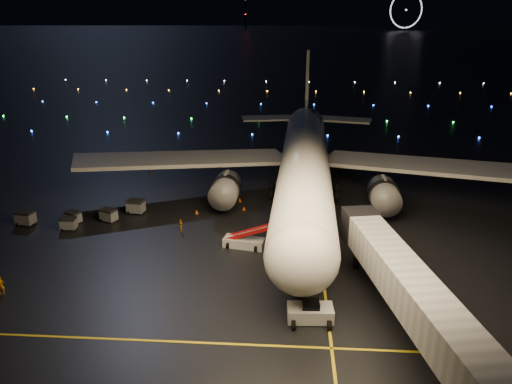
# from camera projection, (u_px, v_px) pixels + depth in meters

# --- Properties ---
(ground) EXTENTS (2000.00, 2000.00, 0.00)m
(ground) POSITION_uv_depth(u_px,v_px,m) (278.00, 52.00, 330.91)
(ground) COLOR black
(ground) RESTS_ON ground
(lane_centre) EXTENTS (0.25, 80.00, 0.02)m
(lane_centre) POSITION_uv_depth(u_px,v_px,m) (317.00, 223.00, 62.70)
(lane_centre) COLOR gold
(lane_centre) RESTS_ON ground
(lane_cross) EXTENTS (60.00, 0.25, 0.02)m
(lane_cross) POSITION_uv_depth(u_px,v_px,m) (120.00, 339.00, 40.31)
(lane_cross) COLOR gold
(lane_cross) RESTS_ON ground
(airliner) EXTENTS (66.97, 63.83, 18.41)m
(airliner) POSITION_uv_depth(u_px,v_px,m) (306.00, 132.00, 69.29)
(airliner) COLOR silver
(airliner) RESTS_ON ground
(pushback_tug) EXTENTS (3.99, 2.23, 1.86)m
(pushback_tug) POSITION_uv_depth(u_px,v_px,m) (310.00, 311.00, 42.55)
(pushback_tug) COLOR silver
(pushback_tug) RESTS_ON ground
(belt_loader) EXTENTS (6.94, 3.14, 3.25)m
(belt_loader) POSITION_uv_depth(u_px,v_px,m) (244.00, 233.00, 55.73)
(belt_loader) COLOR silver
(belt_loader) RESTS_ON ground
(crew_a) EXTENTS (0.73, 0.57, 1.76)m
(crew_a) POSITION_uv_depth(u_px,v_px,m) (1.00, 285.00, 46.59)
(crew_a) COLOR orange
(crew_a) RESTS_ON ground
(crew_c) EXTENTS (0.54, 0.96, 1.55)m
(crew_c) POSITION_uv_depth(u_px,v_px,m) (181.00, 225.00, 60.06)
(crew_c) COLOR orange
(crew_c) RESTS_ON ground
(safety_cone_0) EXTENTS (0.48, 0.48, 0.50)m
(safety_cone_0) POSITION_uv_depth(u_px,v_px,m) (244.00, 208.00, 66.67)
(safety_cone_0) COLOR #ED500C
(safety_cone_0) RESTS_ON ground
(safety_cone_1) EXTENTS (0.53, 0.53, 0.55)m
(safety_cone_1) POSITION_uv_depth(u_px,v_px,m) (240.00, 200.00, 69.60)
(safety_cone_1) COLOR #ED500C
(safety_cone_1) RESTS_ON ground
(safety_cone_2) EXTENTS (0.51, 0.51, 0.53)m
(safety_cone_2) POSITION_uv_depth(u_px,v_px,m) (197.00, 212.00, 65.45)
(safety_cone_2) COLOR #ED500C
(safety_cone_2) RESTS_ON ground
(safety_cone_3) EXTENTS (0.49, 0.49, 0.49)m
(safety_cone_3) POSITION_uv_depth(u_px,v_px,m) (150.00, 172.00, 81.86)
(safety_cone_3) COLOR #ED500C
(safety_cone_3) RESTS_ON ground
(ferris_wheel) EXTENTS (49.33, 16.80, 52.00)m
(ferris_wheel) POSITION_uv_depth(u_px,v_px,m) (406.00, 11.00, 705.51)
(ferris_wheel) COLOR black
(ferris_wheel) RESTS_ON ground
(radio_mast) EXTENTS (1.80, 1.80, 64.00)m
(radio_mast) POSITION_uv_depth(u_px,v_px,m) (245.00, 7.00, 736.75)
(radio_mast) COLOR black
(radio_mast) RESTS_ON ground
(taxiway_lights) EXTENTS (164.00, 92.00, 0.36)m
(taxiway_lights) POSITION_uv_depth(u_px,v_px,m) (262.00, 100.00, 148.79)
(taxiway_lights) COLOR black
(taxiway_lights) RESTS_ON ground
(baggage_cart_0) EXTENTS (2.34, 1.81, 1.82)m
(baggage_cart_0) POSITION_uv_depth(u_px,v_px,m) (136.00, 207.00, 65.42)
(baggage_cart_0) COLOR gray
(baggage_cart_0) RESTS_ON ground
(baggage_cart_1) EXTENTS (2.31, 2.00, 1.65)m
(baggage_cart_1) POSITION_uv_depth(u_px,v_px,m) (109.00, 215.00, 62.90)
(baggage_cart_1) COLOR gray
(baggage_cart_1) RESTS_ON ground
(baggage_cart_2) EXTENTS (1.90, 1.40, 1.55)m
(baggage_cart_2) POSITION_uv_depth(u_px,v_px,m) (69.00, 224.00, 60.48)
(baggage_cart_2) COLOR gray
(baggage_cart_2) RESTS_ON ground
(baggage_cart_3) EXTENTS (2.15, 1.86, 1.53)m
(baggage_cart_3) POSITION_uv_depth(u_px,v_px,m) (73.00, 217.00, 62.36)
(baggage_cart_3) COLOR gray
(baggage_cart_3) RESTS_ON ground
(baggage_cart_4) EXTENTS (2.32, 1.79, 1.80)m
(baggage_cart_4) POSITION_uv_depth(u_px,v_px,m) (25.00, 218.00, 61.84)
(baggage_cart_4) COLOR gray
(baggage_cart_4) RESTS_ON ground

